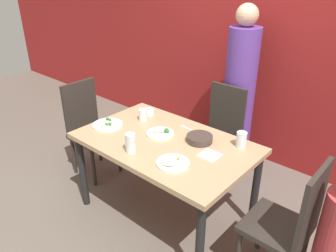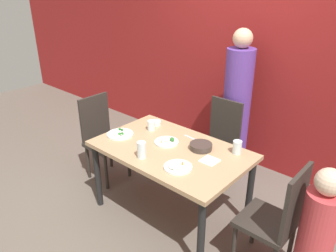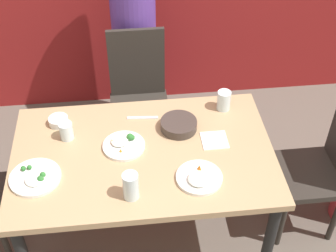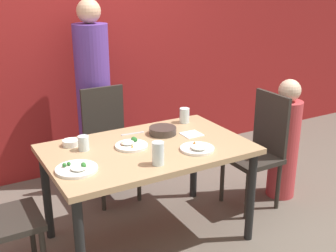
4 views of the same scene
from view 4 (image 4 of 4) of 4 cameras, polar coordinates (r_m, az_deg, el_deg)
ground_plane at (r=3.27m, az=-2.57°, el=-14.81°), size 10.00×10.00×0.00m
wall_back at (r=4.08m, az=-12.44°, el=12.09°), size 10.00×0.06×2.70m
dining_table at (r=2.96m, az=-2.76°, el=-4.30°), size 1.39×0.87×0.73m
chair_adult_spot at (r=3.68m, az=-8.02°, el=-1.98°), size 0.40×0.40×0.96m
chair_child_spot at (r=3.57m, az=12.23°, el=-2.89°), size 0.40×0.40×0.96m
person_adult at (r=3.87m, az=-9.98°, el=3.36°), size 0.31×0.31×1.68m
person_child at (r=3.77m, az=15.50°, el=-2.27°), size 0.25×0.25×1.06m
bowl_curry at (r=3.14m, az=-0.72°, el=-0.60°), size 0.20×0.20×0.05m
plate_rice_adult at (r=2.86m, az=4.01°, el=-3.02°), size 0.23×0.23×0.05m
plate_rice_child at (r=2.93m, az=-5.04°, el=-2.54°), size 0.23×0.23×0.06m
plate_noodles at (r=2.62m, az=-12.23°, el=-5.68°), size 0.26×0.26×0.05m
bowl_rice_small at (r=3.01m, az=-13.06°, el=-2.20°), size 0.11×0.11×0.04m
glass_water_tall at (r=2.90m, az=-11.37°, el=-2.29°), size 0.07×0.07×0.10m
glass_water_short at (r=3.39m, az=2.25°, el=1.44°), size 0.08×0.08×0.12m
glass_water_center at (r=2.62m, az=-1.36°, el=-3.72°), size 0.08×0.08×0.15m
napkin_folded at (r=3.14m, az=3.23°, el=-1.13°), size 0.14×0.14×0.01m
fork_steel at (r=3.16m, az=-4.81°, el=-1.03°), size 0.18×0.04×0.01m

